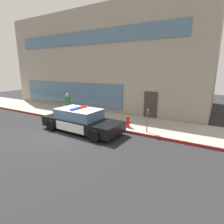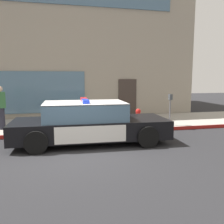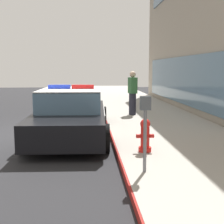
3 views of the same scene
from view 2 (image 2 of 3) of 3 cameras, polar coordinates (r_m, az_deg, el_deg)
The scene contains 8 objects.
ground at distance 7.21m, azimuth -8.81°, elevation -9.52°, with size 48.00×48.00×0.00m, color #262628.
sidewalk at distance 11.02m, azimuth -10.35°, elevation -3.00°, with size 48.00×3.57×0.15m, color #A39E93.
curb_red_paint at distance 9.26m, azimuth -9.81°, elevation -5.11°, with size 28.80×0.04×0.14m, color maroon.
storefront_building at distance 17.93m, azimuth -20.24°, elevation 14.63°, with size 19.52×10.14×8.73m.
police_cruiser at distance 8.09m, azimuth -5.43°, elevation -2.56°, with size 5.15×2.22×1.49m.
fire_hydrant at distance 10.31m, azimuth 6.23°, elevation -1.27°, with size 0.34×0.39×0.73m.
pedestrian_on_sidewalk at distance 10.41m, azimuth -24.92°, elevation 0.95°, with size 0.45×0.34×1.71m.
parking_meter at distance 10.52m, azimuth 13.61°, elevation 1.91°, with size 0.12×0.18×1.34m.
Camera 2 is at (-0.46, -6.86, 2.17)m, focal length 38.58 mm.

